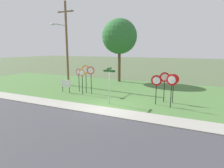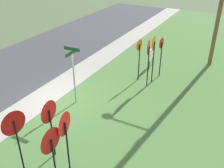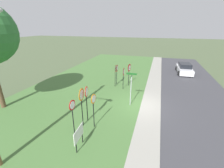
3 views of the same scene
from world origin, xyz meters
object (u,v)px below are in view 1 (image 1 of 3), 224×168
Objects in this scene: oak_tree_left at (119,37)px; stop_sign_far_center at (79,75)px; yield_sign_near_left at (165,80)px; stop_sign_near_right at (91,74)px; street_name_post at (109,83)px; yield_sign_far_right at (173,82)px; utility_pole at (66,41)px; notice_board at (66,84)px; yield_sign_near_right at (156,83)px; stop_sign_far_left at (82,77)px; stop_sign_near_left at (86,73)px; yield_sign_far_left at (172,83)px.

stop_sign_far_center is at bearing -99.55° from oak_tree_left.
stop_sign_near_right is at bearing 169.16° from yield_sign_near_left.
oak_tree_left reaches higher than street_name_post.
yield_sign_near_left is at bearing -177.60° from yield_sign_far_right.
street_name_post reaches higher than yield_sign_near_left.
utility_pole is (-11.99, 2.32, 3.29)m from yield_sign_far_right.
notice_board is at bearing -175.98° from stop_sign_near_right.
yield_sign_near_right is (7.83, -1.21, 0.06)m from stop_sign_far_center.
stop_sign_far_center is 0.96× the size of yield_sign_near_left.
oak_tree_left is (0.23, 8.14, 4.02)m from stop_sign_far_left.
stop_sign_near_right reaches higher than notice_board.
stop_sign_near_left is 8.29m from oak_tree_left.
oak_tree_left is at bearing 50.25° from utility_pole.
street_name_post reaches higher than yield_sign_near_right.
stop_sign_near_left is at bearing -179.68° from yield_sign_far_right.
stop_sign_near_left is 0.97m from stop_sign_far_center.
yield_sign_near_right is 1.20m from yield_sign_far_left.
yield_sign_far_left reaches higher than notice_board.
stop_sign_far_center is 1.00× the size of yield_sign_far_right.
street_name_post is at bearing -21.61° from notice_board.
street_name_post is at bearing -27.23° from stop_sign_far_center.
stop_sign_far_center is 5.25m from street_name_post.
yield_sign_near_left is 0.98× the size of yield_sign_far_left.
yield_sign_far_right is at bearing -8.90° from yield_sign_near_left.
stop_sign_near_left reaches higher than notice_board.
yield_sign_far_left is (0.72, -1.34, 0.04)m from yield_sign_near_left.
stop_sign_near_right is 6.41m from yield_sign_near_right.
notice_board is at bearing -165.65° from stop_sign_near_left.
stop_sign_far_center is 0.93× the size of yield_sign_far_left.
yield_sign_far_right is 12.65m from utility_pole.
yield_sign_far_left is 12.98m from utility_pole.
stop_sign_far_left is at bearing -91.59° from oak_tree_left.
oak_tree_left is (4.28, 5.15, 0.69)m from utility_pole.
yield_sign_far_right is at bearing 103.32° from yield_sign_far_left.
street_name_post is (3.08, -2.38, -0.19)m from stop_sign_near_right.
utility_pole is (-3.06, 2.11, 3.37)m from stop_sign_far_center.
utility_pole is (-3.97, 2.24, 3.05)m from stop_sign_near_left.
stop_sign_near_right is 0.92× the size of street_name_post.
stop_sign_far_left is 1.87× the size of notice_board.
notice_board is at bearing 173.41° from yield_sign_near_left.
stop_sign_far_left is 2.10m from notice_board.
yield_sign_far_left is at bearing -21.76° from stop_sign_near_right.
oak_tree_left is at bearing 70.82° from notice_board.
yield_sign_far_right is (8.02, -0.08, -0.25)m from stop_sign_near_left.
notice_board is at bearing -177.54° from stop_sign_far_left.
stop_sign_far_center is 8.26m from yield_sign_near_left.
yield_sign_near_right is at bearing -6.84° from stop_sign_far_center.
stop_sign_near_right reaches higher than stop_sign_far_left.
yield_sign_far_right is (8.93, -0.21, 0.07)m from stop_sign_far_center.
street_name_post is at bearing -49.00° from stop_sign_near_right.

